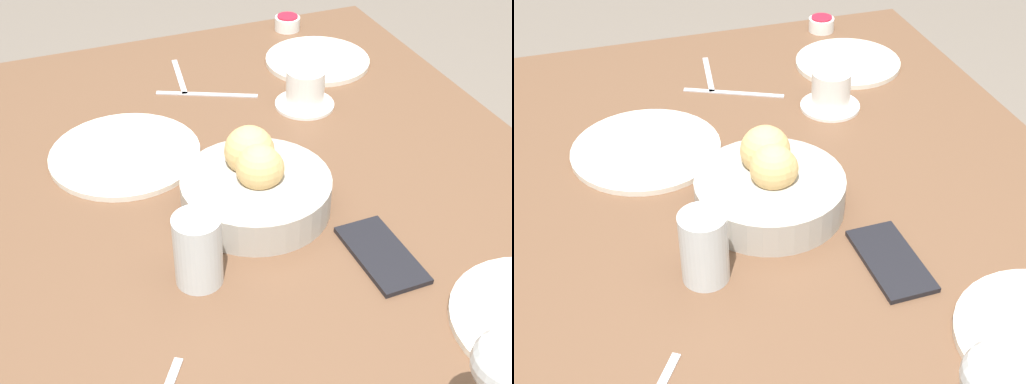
# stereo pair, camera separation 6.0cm
# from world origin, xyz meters

# --- Properties ---
(dining_table) EXTENTS (1.28, 0.92, 0.72)m
(dining_table) POSITION_xyz_m (0.00, 0.00, 0.63)
(dining_table) COLOR brown
(dining_table) RESTS_ON ground_plane
(bread_basket) EXTENTS (0.23, 0.23, 0.12)m
(bread_basket) POSITION_xyz_m (-0.01, 0.05, 0.76)
(bread_basket) COLOR #B2ADA3
(bread_basket) RESTS_ON dining_table
(plate_near_right) EXTENTS (0.22, 0.22, 0.01)m
(plate_near_right) POSITION_xyz_m (0.40, -0.24, 0.73)
(plate_near_right) COLOR silver
(plate_near_right) RESTS_ON dining_table
(plate_far_center) EXTENTS (0.26, 0.26, 0.01)m
(plate_far_center) POSITION_xyz_m (0.20, 0.21, 0.73)
(plate_far_center) COLOR silver
(plate_far_center) RESTS_ON dining_table
(water_tumbler) EXTENTS (0.07, 0.07, 0.11)m
(water_tumbler) POSITION_xyz_m (-0.13, 0.18, 0.77)
(water_tumbler) COLOR silver
(water_tumbler) RESTS_ON dining_table
(wine_glass) EXTENTS (0.08, 0.08, 0.16)m
(wine_glass) POSITION_xyz_m (-0.48, -0.03, 0.83)
(wine_glass) COLOR silver
(wine_glass) RESTS_ON dining_table
(coffee_cup) EXTENTS (0.11, 0.11, 0.07)m
(coffee_cup) POSITION_xyz_m (0.24, -0.14, 0.76)
(coffee_cup) COLOR white
(coffee_cup) RESTS_ON dining_table
(jam_bowl_berry) EXTENTS (0.06, 0.06, 0.03)m
(jam_bowl_berry) POSITION_xyz_m (0.57, -0.25, 0.74)
(jam_bowl_berry) COLOR white
(jam_bowl_berry) RESTS_ON dining_table
(fork_silver) EXTENTS (0.09, 0.18, 0.00)m
(fork_silver) POSITION_xyz_m (0.35, 0.01, 0.72)
(fork_silver) COLOR #B7B7BC
(fork_silver) RESTS_ON dining_table
(spoon_coffee) EXTENTS (0.15, 0.03, 0.00)m
(spoon_coffee) POSITION_xyz_m (0.44, 0.04, 0.72)
(spoon_coffee) COLOR #B7B7BC
(spoon_coffee) RESTS_ON dining_table
(cell_phone) EXTENTS (0.15, 0.08, 0.01)m
(cell_phone) POSITION_xyz_m (-0.18, -0.07, 0.73)
(cell_phone) COLOR black
(cell_phone) RESTS_ON dining_table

